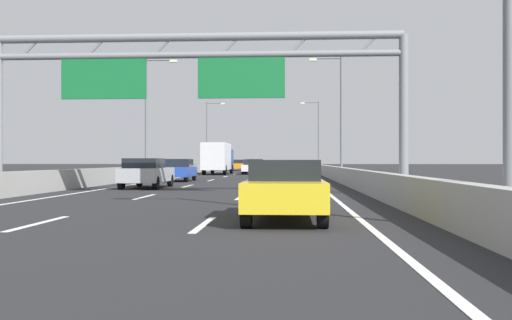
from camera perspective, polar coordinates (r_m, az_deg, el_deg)
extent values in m
plane|color=#262628|center=(99.50, 1.24, -0.85)|extent=(260.00, 260.00, 0.00)
cube|color=white|center=(13.17, -21.06, -5.98)|extent=(0.16, 3.00, 0.01)
cube|color=white|center=(21.66, -11.16, -3.66)|extent=(0.16, 3.00, 0.01)
cube|color=white|center=(30.44, -6.92, -2.62)|extent=(0.16, 3.00, 0.01)
cube|color=white|center=(39.33, -4.58, -2.05)|extent=(0.16, 3.00, 0.01)
cube|color=white|center=(48.25, -3.11, -1.68)|extent=(0.16, 3.00, 0.01)
cube|color=white|center=(57.20, -2.10, -1.43)|extent=(0.16, 3.00, 0.01)
cube|color=white|center=(66.16, -1.37, -1.24)|extent=(0.16, 3.00, 0.01)
cube|color=white|center=(75.14, -0.80, -1.10)|extent=(0.16, 3.00, 0.01)
cube|color=white|center=(84.11, -0.36, -0.99)|extent=(0.16, 3.00, 0.01)
cube|color=white|center=(93.10, -0.01, -0.90)|extent=(0.16, 3.00, 0.01)
cube|color=white|center=(102.08, 0.29, -0.83)|extent=(0.16, 3.00, 0.01)
cube|color=white|center=(111.07, 0.53, -0.77)|extent=(0.16, 3.00, 0.01)
cube|color=white|center=(120.06, 0.74, -0.72)|extent=(0.16, 3.00, 0.01)
cube|color=white|center=(129.05, 0.92, -0.67)|extent=(0.16, 3.00, 0.01)
cube|color=white|center=(138.04, 1.08, -0.63)|extent=(0.16, 3.00, 0.01)
cube|color=white|center=(147.03, 1.21, -0.60)|extent=(0.16, 3.00, 0.01)
cube|color=white|center=(156.03, 1.34, -0.57)|extent=(0.16, 3.00, 0.01)
cube|color=white|center=(12.14, -5.29, -6.49)|extent=(0.16, 3.00, 0.01)
cube|color=white|center=(21.05, -1.61, -3.77)|extent=(0.16, 3.00, 0.01)
cube|color=white|center=(30.01, -0.13, -2.66)|extent=(0.16, 3.00, 0.01)
cube|color=white|center=(38.99, 0.67, -2.06)|extent=(0.16, 3.00, 0.01)
cube|color=white|center=(47.98, 1.16, -1.69)|extent=(0.16, 3.00, 0.01)
cube|color=white|center=(56.97, 1.51, -1.43)|extent=(0.16, 3.00, 0.01)
cube|color=white|center=(65.97, 1.75, -1.25)|extent=(0.16, 3.00, 0.01)
cube|color=white|center=(74.96, 1.94, -1.11)|extent=(0.16, 3.00, 0.01)
cube|color=white|center=(83.96, 2.09, -1.00)|extent=(0.16, 3.00, 0.01)
cube|color=white|center=(92.96, 2.21, -0.91)|extent=(0.16, 3.00, 0.01)
cube|color=white|center=(101.95, 2.31, -0.83)|extent=(0.16, 3.00, 0.01)
cube|color=white|center=(110.95, 2.39, -0.77)|extent=(0.16, 3.00, 0.01)
cube|color=white|center=(119.95, 2.46, -0.72)|extent=(0.16, 3.00, 0.01)
cube|color=white|center=(128.95, 2.52, -0.67)|extent=(0.16, 3.00, 0.01)
cube|color=white|center=(137.95, 2.57, -0.63)|extent=(0.16, 3.00, 0.01)
cube|color=white|center=(146.95, 2.62, -0.60)|extent=(0.16, 3.00, 0.01)
cube|color=white|center=(155.95, 2.66, -0.57)|extent=(0.16, 3.00, 0.01)
cube|color=white|center=(87.89, -2.46, -0.95)|extent=(0.16, 176.00, 0.01)
cube|color=white|center=(87.46, 4.40, -0.96)|extent=(0.16, 176.00, 0.01)
cube|color=#9E9E99|center=(109.94, -2.16, -0.53)|extent=(0.45, 220.00, 0.95)
cube|color=#9E9E99|center=(109.48, 5.05, -0.53)|extent=(0.45, 220.00, 0.95)
cylinder|color=gray|center=(22.41, 14.67, 4.38)|extent=(0.36, 0.36, 6.20)
cylinder|color=gray|center=(22.72, -6.02, 12.22)|extent=(16.00, 0.32, 0.32)
cylinder|color=gray|center=(22.59, -6.02, 10.48)|extent=(16.00, 0.26, 0.26)
cylinder|color=gray|center=(24.61, -21.80, 10.44)|extent=(0.74, 0.10, 0.74)
cylinder|color=gray|center=(23.62, -15.82, 10.88)|extent=(0.74, 0.10, 0.74)
cylinder|color=gray|center=(22.90, -9.38, 11.23)|extent=(0.74, 0.10, 0.74)
cylinder|color=gray|center=(22.48, -2.60, 11.44)|extent=(0.74, 0.10, 0.74)
cylinder|color=gray|center=(22.37, 4.35, 11.50)|extent=(0.74, 0.10, 0.74)
cylinder|color=gray|center=(22.57, 11.28, 11.40)|extent=(0.74, 0.10, 0.74)
cube|color=#146B33|center=(23.32, -15.10, 7.91)|extent=(3.40, 0.12, 1.60)
cube|color=#146B33|center=(22.22, -1.49, 8.30)|extent=(3.40, 0.12, 1.60)
cylinder|color=slate|center=(45.78, -11.01, 4.17)|extent=(0.20, 0.20, 9.50)
cylinder|color=slate|center=(46.10, -9.67, 9.91)|extent=(2.20, 0.12, 0.12)
cube|color=#F2EAC6|center=(45.85, -8.31, 9.84)|extent=(0.56, 0.28, 0.20)
cylinder|color=slate|center=(44.55, 8.61, 4.29)|extent=(0.20, 0.20, 9.50)
cylinder|color=slate|center=(45.05, 7.19, 10.14)|extent=(2.20, 0.12, 0.12)
cube|color=#F2EAC6|center=(44.97, 5.77, 10.03)|extent=(0.56, 0.28, 0.20)
cylinder|color=slate|center=(78.58, -4.96, 2.40)|extent=(0.20, 0.20, 9.50)
cylinder|color=slate|center=(78.76, -4.16, 5.75)|extent=(2.20, 0.12, 0.12)
cube|color=#F2EAC6|center=(78.61, -3.36, 5.69)|extent=(0.56, 0.28, 0.20)
cylinder|color=slate|center=(77.87, 6.34, 2.42)|extent=(0.20, 0.20, 9.50)
cylinder|color=slate|center=(78.15, 5.53, 5.80)|extent=(2.20, 0.12, 0.12)
cube|color=#F2EAC6|center=(78.11, 4.72, 5.73)|extent=(0.56, 0.28, 0.20)
cube|color=#1E7A38|center=(119.57, 3.38, -0.41)|extent=(1.88, 4.10, 0.67)
cube|color=black|center=(119.43, 3.38, -0.12)|extent=(1.65, 1.78, 0.53)
cylinder|color=black|center=(121.07, 2.99, -0.56)|extent=(0.22, 0.64, 0.64)
cylinder|color=black|center=(121.08, 3.77, -0.56)|extent=(0.22, 0.64, 0.64)
cylinder|color=black|center=(118.07, 2.98, -0.58)|extent=(0.22, 0.64, 0.64)
cylinder|color=black|center=(118.07, 3.78, -0.58)|extent=(0.22, 0.64, 0.64)
cube|color=silver|center=(56.46, -0.41, -0.81)|extent=(1.79, 4.61, 0.63)
cube|color=black|center=(56.52, -0.40, -0.21)|extent=(1.57, 1.92, 0.55)
cylinder|color=black|center=(58.28, -1.06, -1.10)|extent=(0.22, 0.64, 0.64)
cylinder|color=black|center=(58.18, 0.48, -1.10)|extent=(0.22, 0.64, 0.64)
cylinder|color=black|center=(54.78, -1.34, -1.16)|extent=(0.22, 0.64, 0.64)
cylinder|color=black|center=(54.67, 0.30, -1.16)|extent=(0.22, 0.64, 0.64)
cube|color=orange|center=(78.58, -1.86, -0.58)|extent=(1.90, 4.37, 0.68)
cube|color=black|center=(78.82, -1.85, -0.15)|extent=(1.67, 1.76, 0.52)
cylinder|color=black|center=(80.29, -2.35, -0.81)|extent=(0.22, 0.64, 0.64)
cylinder|color=black|center=(80.14, -1.16, -0.82)|extent=(0.22, 0.64, 0.64)
cylinder|color=black|center=(77.04, -2.59, -0.85)|extent=(0.22, 0.64, 0.64)
cylinder|color=black|center=(76.88, -1.35, -0.85)|extent=(0.22, 0.64, 0.64)
cube|color=#2347AD|center=(37.90, -7.84, -1.17)|extent=(1.85, 4.15, 0.62)
cube|color=black|center=(38.18, -7.76, -0.30)|extent=(1.62, 1.73, 0.53)
cylinder|color=black|center=(39.57, -8.57, -1.58)|extent=(0.22, 0.64, 0.64)
cylinder|color=black|center=(39.26, -6.25, -1.59)|extent=(0.22, 0.64, 0.64)
cylinder|color=black|center=(36.59, -9.56, -1.70)|extent=(0.22, 0.64, 0.64)
cylinder|color=black|center=(36.26, -7.05, -1.72)|extent=(0.22, 0.64, 0.64)
cube|color=yellow|center=(13.16, 2.93, -3.31)|extent=(1.76, 4.56, 0.60)
cube|color=black|center=(13.00, 2.93, -1.01)|extent=(1.55, 1.94, 0.46)
cylinder|color=black|center=(14.93, 0.01, -4.08)|extent=(0.22, 0.64, 0.64)
cylinder|color=black|center=(14.92, 5.94, -4.08)|extent=(0.22, 0.64, 0.64)
cylinder|color=black|center=(11.49, -0.99, -5.28)|extent=(0.22, 0.64, 0.64)
cylinder|color=black|center=(11.48, 6.73, -5.29)|extent=(0.22, 0.64, 0.64)
cube|color=#A8ADB2|center=(28.74, -10.92, -1.47)|extent=(1.87, 4.36, 0.68)
cube|color=black|center=(28.15, -11.22, -0.32)|extent=(1.65, 2.00, 0.48)
cylinder|color=black|center=(30.53, -11.67, -2.03)|extent=(0.22, 0.64, 0.64)
cylinder|color=black|center=(30.15, -8.63, -2.05)|extent=(0.22, 0.64, 0.64)
cylinder|color=black|center=(27.40, -13.44, -2.25)|extent=(0.22, 0.64, 0.64)
cylinder|color=black|center=(26.97, -10.07, -2.29)|extent=(0.22, 0.64, 0.64)
cube|color=red|center=(62.81, 0.00, -0.71)|extent=(1.74, 4.41, 0.69)
cube|color=black|center=(62.80, 0.00, -0.15)|extent=(1.53, 1.87, 0.54)
cylinder|color=black|center=(64.52, -0.59, -1.00)|extent=(0.22, 0.64, 0.64)
cylinder|color=black|center=(64.43, 0.76, -1.00)|extent=(0.22, 0.64, 0.64)
cylinder|color=black|center=(61.22, -0.80, -1.05)|extent=(0.22, 0.64, 0.64)
cylinder|color=black|center=(61.13, 0.62, -1.05)|extent=(0.22, 0.64, 0.64)
cube|color=#194799|center=(59.97, -3.49, 0.07)|extent=(2.30, 2.36, 2.07)
cube|color=silver|center=(55.69, -4.01, 0.36)|extent=(2.30, 5.87, 2.61)
cylinder|color=black|center=(60.38, -4.41, -0.91)|extent=(0.28, 0.96, 0.96)
cylinder|color=black|center=(60.14, -2.50, -0.91)|extent=(0.28, 0.96, 0.96)
cylinder|color=black|center=(54.32, -5.28, -1.00)|extent=(0.28, 0.96, 0.96)
cylinder|color=black|center=(54.05, -3.16, -1.01)|extent=(0.28, 0.96, 0.96)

